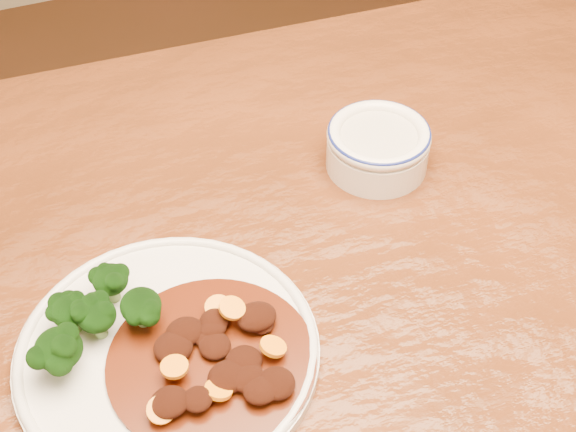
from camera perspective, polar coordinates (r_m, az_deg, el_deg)
name	(u,v)px	position (r m, az deg, el deg)	size (l,w,h in m)	color
dining_table	(377,306)	(0.89, 6.36, -6.39)	(1.54, 0.97, 0.75)	#5E2A10
dinner_plate	(168,351)	(0.75, -8.55, -9.47)	(0.28, 0.28, 0.02)	silver
broccoli_florets	(93,317)	(0.75, -13.69, -6.99)	(0.12, 0.10, 0.05)	#668C48
mince_stew	(218,359)	(0.73, -4.97, -10.10)	(0.19, 0.19, 0.03)	#4E1908
dip_bowl	(378,146)	(0.92, 6.41, 5.00)	(0.12, 0.12, 0.05)	white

